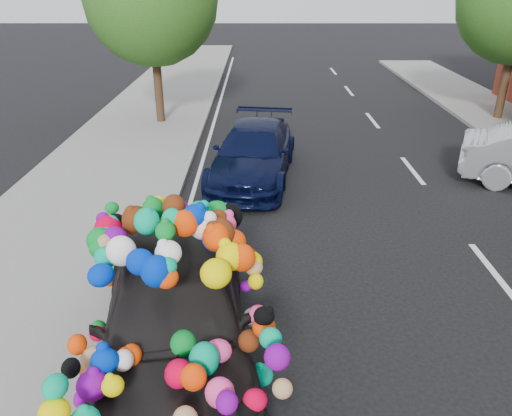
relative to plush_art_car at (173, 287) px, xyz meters
The scene contains 6 objects.
ground 2.88m from the plush_art_car, 54.54° to the left, with size 100.00×100.00×0.00m, color black.
sidewalk 3.67m from the plush_art_car, 142.21° to the left, with size 4.00×60.00×0.12m, color gray.
kerb 2.54m from the plush_art_car, 110.90° to the left, with size 0.15×60.00×0.13m, color gray.
lane_markings 5.68m from the plush_art_car, 22.72° to the left, with size 6.00×50.00×0.01m, color silver, non-canonical shape.
plush_art_car is the anchor object (origin of this frame).
navy_sedan 6.73m from the plush_art_car, 81.90° to the left, with size 1.84×4.54×1.32m, color black.
Camera 1 is at (-0.50, -7.32, 4.65)m, focal length 35.00 mm.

